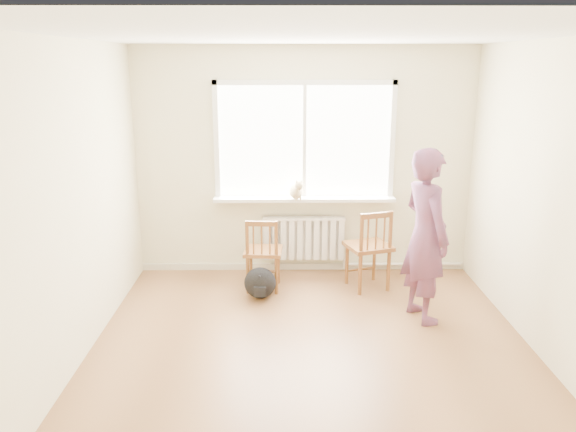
{
  "coord_description": "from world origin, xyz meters",
  "views": [
    {
      "loc": [
        -0.26,
        -4.35,
        2.51
      ],
      "look_at": [
        -0.2,
        1.2,
        0.98
      ],
      "focal_mm": 35.0,
      "sensor_mm": 36.0,
      "label": 1
    }
  ],
  "objects_px": {
    "chair_right": "(370,249)",
    "cat": "(296,190)",
    "chair_left": "(263,254)",
    "person": "(426,236)",
    "backpack": "(260,283)"
  },
  "relations": [
    {
      "from": "chair_right",
      "to": "cat",
      "type": "xyz_separation_m",
      "value": [
        -0.82,
        0.44,
        0.58
      ]
    },
    {
      "from": "chair_right",
      "to": "cat",
      "type": "relative_size",
      "value": 2.5
    },
    {
      "from": "cat",
      "to": "chair_left",
      "type": "bearing_deg",
      "value": -144.17
    },
    {
      "from": "chair_right",
      "to": "person",
      "type": "distance_m",
      "value": 0.94
    },
    {
      "from": "backpack",
      "to": "chair_right",
      "type": "bearing_deg",
      "value": 11.37
    },
    {
      "from": "chair_right",
      "to": "cat",
      "type": "bearing_deg",
      "value": -46.42
    },
    {
      "from": "person",
      "to": "cat",
      "type": "xyz_separation_m",
      "value": [
        -1.23,
        1.19,
        0.19
      ]
    },
    {
      "from": "chair_left",
      "to": "chair_right",
      "type": "xyz_separation_m",
      "value": [
        1.21,
        0.02,
        0.04
      ]
    },
    {
      "from": "chair_left",
      "to": "cat",
      "type": "bearing_deg",
      "value": -126.32
    },
    {
      "from": "chair_left",
      "to": "chair_right",
      "type": "height_order",
      "value": "chair_right"
    },
    {
      "from": "cat",
      "to": "backpack",
      "type": "xyz_separation_m",
      "value": [
        -0.41,
        -0.69,
        -0.88
      ]
    },
    {
      "from": "cat",
      "to": "backpack",
      "type": "relative_size",
      "value": 1.07
    },
    {
      "from": "chair_right",
      "to": "backpack",
      "type": "xyz_separation_m",
      "value": [
        -1.23,
        -0.25,
        -0.3
      ]
    },
    {
      "from": "backpack",
      "to": "chair_left",
      "type": "bearing_deg",
      "value": 83.74
    },
    {
      "from": "backpack",
      "to": "person",
      "type": "bearing_deg",
      "value": -16.91
    }
  ]
}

